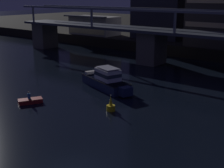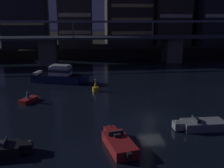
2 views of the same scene
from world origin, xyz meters
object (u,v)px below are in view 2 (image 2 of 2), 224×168
Objects in this scene: cabin_cruiser_near_left at (59,76)px; dinghy_with_paddler at (29,100)px; tower_central at (128,12)px; tower_west_tall at (75,6)px; channel_buoy at (96,88)px; speedboat_mid_left at (201,125)px; river_bridge at (112,44)px; speedboat_near_center at (118,143)px.

cabin_cruiser_near_left is 3.32× the size of dinghy_with_paddler.
tower_central reaches higher than dinghy_with_paddler.
tower_west_tall is 40.24m from channel_buoy.
cabin_cruiser_near_left is at bearing 125.82° from speedboat_mid_left.
river_bridge is 4.16× the size of tower_west_tall.
speedboat_mid_left is (11.93, -52.12, -12.50)m from tower_west_tall.
tower_central is 3.61× the size of speedboat_near_center.
cabin_cruiser_near_left is 1.78× the size of speedboat_near_center.
cabin_cruiser_near_left is 24.68m from speedboat_mid_left.
speedboat_mid_left is at bearing -57.28° from channel_buoy.
channel_buoy is 0.63× the size of dinghy_with_paddler.
dinghy_with_paddler is (-5.58, -41.81, -12.64)m from tower_west_tall.
speedboat_near_center and speedboat_mid_left have the same top height.
speedboat_mid_left is (8.21, 2.56, 0.00)m from speedboat_near_center.
tower_west_tall is 56.21m from speedboat_near_center.
river_bridge is 9.71× the size of cabin_cruiser_near_left.
tower_west_tall is 7.74× the size of dinghy_with_paddler.
river_bridge reaches higher than cabin_cruiser_near_left.
tower_west_tall is (-8.17, 15.55, 8.67)m from river_bridge.
channel_buoy is at bearing 92.64° from speedboat_near_center.
tower_west_tall is 1.15× the size of tower_central.
tower_west_tall is at bearing 82.39° from dinghy_with_paddler.
speedboat_near_center is (-4.44, -39.13, -3.84)m from river_bridge.
tower_central is 62.15m from speedboat_near_center.
tower_central is 3.62× the size of speedboat_mid_left.
channel_buoy is at bearing -47.85° from cabin_cruiser_near_left.
tower_central is 58.61m from speedboat_mid_left.
cabin_cruiser_near_left is (-10.67, -16.57, -3.20)m from river_bridge.
cabin_cruiser_near_left reaches higher than dinghy_with_paddler.
cabin_cruiser_near_left is at bearing -122.79° from river_bridge.
tower_central is 6.72× the size of dinghy_with_paddler.
speedboat_near_center is at bearing -162.70° from speedboat_mid_left.
speedboat_mid_left is at bearing -30.48° from dinghy_with_paddler.
tower_west_tall is 4.16× the size of speedboat_near_center.
channel_buoy reaches higher than speedboat_mid_left.
speedboat_mid_left is at bearing -84.12° from river_bridge.
speedboat_mid_left is 1.86× the size of dinghy_with_paddler.
cabin_cruiser_near_left is at bearing 132.15° from channel_buoy.
tower_west_tall is at bearing 117.72° from river_bridge.
channel_buoy is (-8.97, 13.96, 0.06)m from speedboat_mid_left.
channel_buoy is (5.47, -6.05, -0.57)m from cabin_cruiser_near_left.
speedboat_near_center is at bearing -96.47° from river_bridge.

